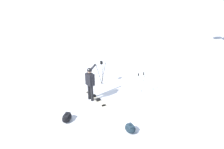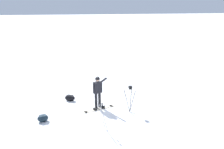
{
  "view_description": "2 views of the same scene",
  "coord_description": "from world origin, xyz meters",
  "px_view_note": "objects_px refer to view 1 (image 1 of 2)",
  "views": [
    {
      "loc": [
        2.48,
        8.13,
        5.35
      ],
      "look_at": [
        -0.4,
        -0.18,
        1.29
      ],
      "focal_mm": 33.67,
      "sensor_mm": 36.0,
      "label": 1
    },
    {
      "loc": [
        -10.68,
        2.12,
        5.05
      ],
      "look_at": [
        -1.24,
        -0.64,
        2.25
      ],
      "focal_mm": 38.53,
      "sensor_mm": 36.0,
      "label": 2
    }
  ],
  "objects_px": {
    "snowboard": "(96,98)",
    "camera_tripod": "(101,68)",
    "snowboarder": "(90,81)",
    "gear_bag_large": "(67,117)",
    "gear_bag_small": "(130,128)",
    "ski_poles": "(141,80)"
  },
  "relations": [
    {
      "from": "snowboarder",
      "to": "gear_bag_large",
      "type": "bearing_deg",
      "value": 44.06
    },
    {
      "from": "snowboarder",
      "to": "camera_tripod",
      "type": "xyz_separation_m",
      "value": [
        -0.96,
        -1.4,
        -0.05
      ]
    },
    {
      "from": "camera_tripod",
      "to": "gear_bag_small",
      "type": "relative_size",
      "value": 2.52
    },
    {
      "from": "camera_tripod",
      "to": "ski_poles",
      "type": "relative_size",
      "value": 1.14
    },
    {
      "from": "gear_bag_small",
      "to": "ski_poles",
      "type": "height_order",
      "value": "ski_poles"
    },
    {
      "from": "camera_tripod",
      "to": "ski_poles",
      "type": "bearing_deg",
      "value": 130.44
    },
    {
      "from": "gear_bag_large",
      "to": "camera_tripod",
      "type": "distance_m",
      "value": 3.61
    },
    {
      "from": "snowboard",
      "to": "camera_tripod",
      "type": "height_order",
      "value": "camera_tripod"
    },
    {
      "from": "snowboard",
      "to": "gear_bag_small",
      "type": "height_order",
      "value": "gear_bag_small"
    },
    {
      "from": "camera_tripod",
      "to": "gear_bag_small",
      "type": "height_order",
      "value": "camera_tripod"
    },
    {
      "from": "snowboard",
      "to": "gear_bag_large",
      "type": "xyz_separation_m",
      "value": [
        1.57,
        1.28,
        0.15
      ]
    },
    {
      "from": "snowboarder",
      "to": "gear_bag_large",
      "type": "relative_size",
      "value": 2.52
    },
    {
      "from": "snowboard",
      "to": "gear_bag_small",
      "type": "bearing_deg",
      "value": 102.38
    },
    {
      "from": "camera_tripod",
      "to": "snowboarder",
      "type": "bearing_deg",
      "value": 55.6
    },
    {
      "from": "snowboard",
      "to": "ski_poles",
      "type": "xyz_separation_m",
      "value": [
        -2.2,
        0.33,
        0.76
      ]
    },
    {
      "from": "snowboard",
      "to": "camera_tripod",
      "type": "bearing_deg",
      "value": -117.12
    },
    {
      "from": "snowboard",
      "to": "gear_bag_small",
      "type": "distance_m",
      "value": 2.83
    },
    {
      "from": "gear_bag_small",
      "to": "snowboard",
      "type": "bearing_deg",
      "value": -77.62
    },
    {
      "from": "snowboard",
      "to": "ski_poles",
      "type": "bearing_deg",
      "value": 171.55
    },
    {
      "from": "snowboarder",
      "to": "gear_bag_small",
      "type": "distance_m",
      "value": 3.01
    },
    {
      "from": "gear_bag_large",
      "to": "snowboarder",
      "type": "bearing_deg",
      "value": -135.94
    },
    {
      "from": "gear_bag_small",
      "to": "ski_poles",
      "type": "xyz_separation_m",
      "value": [
        -1.59,
        -2.43,
        0.62
      ]
    }
  ]
}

